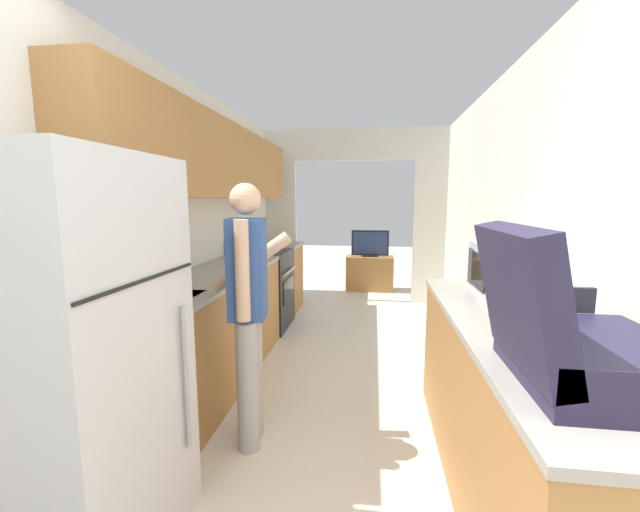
# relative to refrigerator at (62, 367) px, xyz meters

# --- Properties ---
(wall_left) EXTENTS (0.38, 7.42, 2.50)m
(wall_left) POSITION_rel_refrigerator_xyz_m (-0.33, 1.70, 0.67)
(wall_left) COLOR silver
(wall_left) RESTS_ON ground_plane
(wall_right) EXTENTS (0.06, 7.42, 2.50)m
(wall_right) POSITION_rel_refrigerator_xyz_m (2.26, 1.27, 0.41)
(wall_right) COLOR silver
(wall_right) RESTS_ON ground_plane
(wall_far_with_doorway) EXTENTS (3.01, 0.06, 2.50)m
(wall_far_with_doorway) POSITION_rel_refrigerator_xyz_m (0.93, 4.41, 0.61)
(wall_far_with_doorway) COLOR silver
(wall_far_with_doorway) RESTS_ON ground_plane
(counter_left) EXTENTS (0.62, 3.78, 0.90)m
(counter_left) POSITION_rel_refrigerator_xyz_m (-0.08, 2.08, -0.38)
(counter_left) COLOR #9E6B38
(counter_left) RESTS_ON ground_plane
(counter_right) EXTENTS (0.62, 2.12, 0.90)m
(counter_right) POSITION_rel_refrigerator_xyz_m (1.93, 0.60, -0.38)
(counter_right) COLOR #9E6B38
(counter_right) RESTS_ON ground_plane
(refrigerator) EXTENTS (0.79, 0.75, 1.67)m
(refrigerator) POSITION_rel_refrigerator_xyz_m (0.00, 0.00, 0.00)
(refrigerator) COLOR #B7B7BC
(refrigerator) RESTS_ON ground_plane
(range_oven) EXTENTS (0.66, 0.75, 1.04)m
(range_oven) POSITION_rel_refrigerator_xyz_m (-0.07, 3.06, -0.38)
(range_oven) COLOR black
(range_oven) RESTS_ON ground_plane
(person) EXTENTS (0.52, 0.41, 1.59)m
(person) POSITION_rel_refrigerator_xyz_m (0.48, 0.87, 0.02)
(person) COLOR #9E9E9E
(person) RESTS_ON ground_plane
(suitcase) EXTENTS (0.55, 0.57, 0.52)m
(suitcase) POSITION_rel_refrigerator_xyz_m (1.85, -0.01, 0.22)
(suitcase) COLOR #231E38
(suitcase) RESTS_ON counter_right
(microwave) EXTENTS (0.35, 0.48, 0.32)m
(microwave) POSITION_rel_refrigerator_xyz_m (2.04, 1.19, 0.23)
(microwave) COLOR #B7B7BC
(microwave) RESTS_ON counter_right
(book_stack) EXTENTS (0.25, 0.28, 0.08)m
(book_stack) POSITION_rel_refrigerator_xyz_m (1.93, 0.61, 0.11)
(book_stack) COLOR #33894C
(book_stack) RESTS_ON counter_right
(tv_cabinet) EXTENTS (0.77, 0.42, 0.57)m
(tv_cabinet) POSITION_rel_refrigerator_xyz_m (1.17, 5.16, -0.55)
(tv_cabinet) COLOR #9E6B38
(tv_cabinet) RESTS_ON ground_plane
(television) EXTENTS (0.61, 0.16, 0.43)m
(television) POSITION_rel_refrigerator_xyz_m (1.17, 5.11, -0.06)
(television) COLOR black
(television) RESTS_ON tv_cabinet
(knife) EXTENTS (0.18, 0.30, 0.02)m
(knife) POSITION_rel_refrigerator_xyz_m (-0.12, 3.57, 0.08)
(knife) COLOR #B7B7BC
(knife) RESTS_ON counter_left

